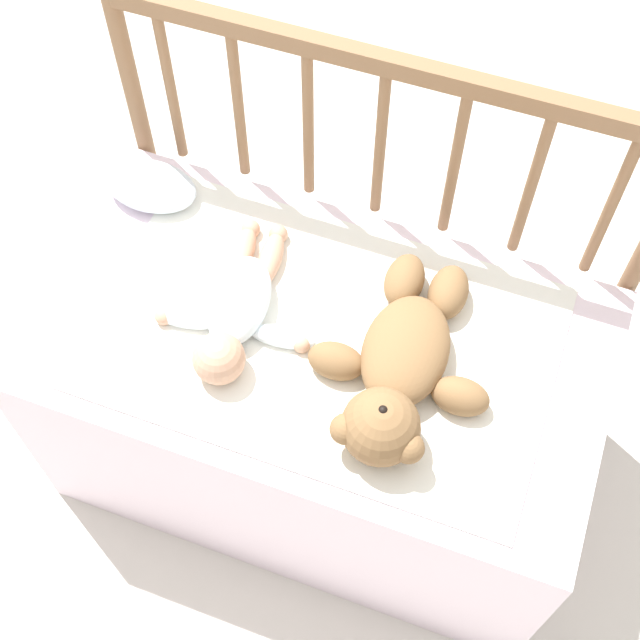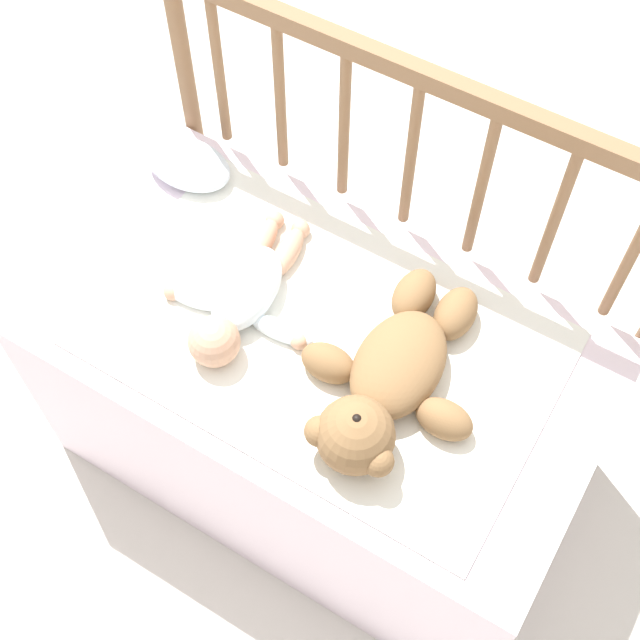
# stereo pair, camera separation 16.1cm
# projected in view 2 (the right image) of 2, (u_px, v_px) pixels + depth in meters

# --- Properties ---
(ground_plane) EXTENTS (12.00, 12.00, 0.00)m
(ground_plane) POSITION_uv_depth(u_px,v_px,m) (320.00, 453.00, 2.14)
(ground_plane) COLOR silver
(crib_mattress) EXTENTS (1.08, 0.61, 0.55)m
(crib_mattress) POSITION_uv_depth(u_px,v_px,m) (320.00, 402.00, 1.90)
(crib_mattress) COLOR silver
(crib_mattress) RESTS_ON ground_plane
(crib_rail) EXTENTS (1.08, 0.04, 0.95)m
(crib_rail) POSITION_uv_depth(u_px,v_px,m) (407.00, 185.00, 1.73)
(crib_rail) COLOR brown
(crib_rail) RESTS_ON ground_plane
(blanket) EXTENTS (0.85, 0.54, 0.01)m
(blanket) POSITION_uv_depth(u_px,v_px,m) (324.00, 338.00, 1.66)
(blanket) COLOR white
(blanket) RESTS_ON crib_mattress
(teddy_bear) EXTENTS (0.34, 0.45, 0.14)m
(teddy_bear) POSITION_uv_depth(u_px,v_px,m) (388.00, 382.00, 1.56)
(teddy_bear) COLOR olive
(teddy_bear) RESTS_ON crib_mattress
(baby) EXTENTS (0.32, 0.38, 0.10)m
(baby) POSITION_uv_depth(u_px,v_px,m) (243.00, 296.00, 1.67)
(baby) COLOR white
(baby) RESTS_ON crib_mattress
(small_pillow) EXTENTS (0.20, 0.13, 0.06)m
(small_pillow) POSITION_uv_depth(u_px,v_px,m) (188.00, 164.00, 1.85)
(small_pillow) COLOR silver
(small_pillow) RESTS_ON crib_mattress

